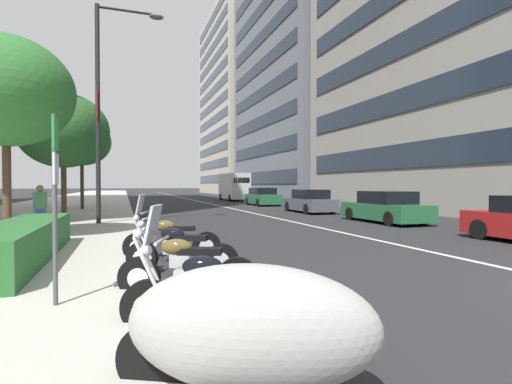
% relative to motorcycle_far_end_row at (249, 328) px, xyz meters
% --- Properties ---
extents(sidewalk_right_plaza, '(160.00, 9.45, 0.15)m').
position_rel_motorcycle_far_end_row_xyz_m(sidewalk_right_plaza, '(30.40, 5.17, -0.51)').
color(sidewalk_right_plaza, '#B2ADA3').
rests_on(sidewalk_right_plaza, ground).
extents(lane_centre_stripe, '(110.00, 0.16, 0.01)m').
position_rel_motorcycle_far_end_row_xyz_m(lane_centre_stripe, '(35.40, -6.40, -0.59)').
color(lane_centre_stripe, silver).
rests_on(lane_centre_stripe, ground).
extents(motorcycle_far_end_row, '(1.60, 2.12, 1.08)m').
position_rel_motorcycle_far_end_row_xyz_m(motorcycle_far_end_row, '(0.00, 0.00, 0.00)').
color(motorcycle_far_end_row, '#9E9E99').
rests_on(motorcycle_far_end_row, ground).
extents(motorcycle_second_in_row, '(0.89, 2.11, 1.47)m').
position_rel_motorcycle_far_end_row_xyz_m(motorcycle_second_in_row, '(1.45, -0.05, -0.16)').
color(motorcycle_second_in_row, black).
rests_on(motorcycle_second_in_row, ground).
extents(motorcycle_nearest_camera, '(0.91, 2.00, 1.09)m').
position_rel_motorcycle_far_end_row_xyz_m(motorcycle_nearest_camera, '(2.88, 0.03, -0.18)').
color(motorcycle_nearest_camera, black).
rests_on(motorcycle_nearest_camera, ground).
extents(motorcycle_mid_row, '(1.12, 1.98, 1.08)m').
position_rel_motorcycle_far_end_row_xyz_m(motorcycle_mid_row, '(4.42, -0.08, -0.18)').
color(motorcycle_mid_row, black).
rests_on(motorcycle_mid_row, ground).
extents(motorcycle_by_sign_pole, '(0.79, 2.12, 1.48)m').
position_rel_motorcycle_far_end_row_xyz_m(motorcycle_by_sign_pole, '(5.83, -0.07, -0.15)').
color(motorcycle_by_sign_pole, black).
rests_on(motorcycle_by_sign_pole, ground).
extents(car_approaching_light, '(4.56, 1.98, 1.41)m').
position_rel_motorcycle_far_end_row_xyz_m(car_approaching_light, '(11.53, -10.25, 0.06)').
color(car_approaching_light, '#236038').
rests_on(car_approaching_light, ground).
extents(car_following_behind, '(4.39, 1.93, 1.41)m').
position_rel_motorcycle_far_end_row_xyz_m(car_following_behind, '(18.21, -9.87, 0.06)').
color(car_following_behind, '#4C515B').
rests_on(car_following_behind, ground).
extents(car_lead_in_lane, '(4.21, 1.94, 1.46)m').
position_rel_motorcycle_far_end_row_xyz_m(car_lead_in_lane, '(26.83, -9.96, 0.10)').
color(car_lead_in_lane, '#236038').
rests_on(car_lead_in_lane, ground).
extents(delivery_van_ahead, '(5.52, 2.15, 2.92)m').
position_rel_motorcycle_far_end_row_xyz_m(delivery_van_ahead, '(36.75, -10.30, 0.96)').
color(delivery_van_ahead, silver).
rests_on(delivery_van_ahead, ground).
extents(parking_sign_by_curb, '(0.32, 0.06, 2.45)m').
position_rel_motorcycle_far_end_row_xyz_m(parking_sign_by_curb, '(2.66, 1.73, 1.09)').
color(parking_sign_by_curb, '#47494C').
rests_on(parking_sign_by_curb, sidewalk_right_plaza).
extents(street_lamp_with_banners, '(1.26, 2.69, 8.77)m').
position_rel_motorcycle_far_end_row_xyz_m(street_lamp_with_banners, '(13.77, 1.51, 4.78)').
color(street_lamp_with_banners, '#232326').
rests_on(street_lamp_with_banners, sidewalk_right_plaza).
extents(clipped_hedge_bed, '(5.69, 1.10, 0.77)m').
position_rel_motorcycle_far_end_row_xyz_m(clipped_hedge_bed, '(6.09, 2.89, -0.06)').
color(clipped_hedge_bed, '#28602D').
rests_on(clipped_hedge_bed, sidewalk_right_plaza).
extents(street_tree_far_plaza, '(3.62, 3.62, 5.71)m').
position_rel_motorcycle_far_end_row_xyz_m(street_tree_far_plaza, '(9.65, 4.02, 3.72)').
color(street_tree_far_plaza, '#473323').
rests_on(street_tree_far_plaza, sidewalk_right_plaza).
extents(street_tree_near_plaza_corner, '(3.82, 3.82, 5.54)m').
position_rel_motorcycle_far_end_row_xyz_m(street_tree_near_plaza_corner, '(15.69, 3.39, 3.47)').
color(street_tree_near_plaza_corner, '#473323').
rests_on(street_tree_near_plaza_corner, sidewalk_right_plaza).
extents(street_tree_mid_sidewalk, '(3.61, 3.61, 5.87)m').
position_rel_motorcycle_far_end_row_xyz_m(street_tree_mid_sidewalk, '(24.15, 3.47, 3.89)').
color(street_tree_mid_sidewalk, '#473323').
rests_on(street_tree_mid_sidewalk, sidewalk_right_plaza).
extents(pedestrian_on_plaza, '(0.34, 0.45, 1.54)m').
position_rel_motorcycle_far_end_row_xyz_m(pedestrian_on_plaza, '(11.08, 3.47, 0.33)').
color(pedestrian_on_plaza, '#33478C').
rests_on(pedestrian_on_plaza, sidewalk_right_plaza).
extents(office_tower_mid_left, '(23.68, 21.67, 32.31)m').
position_rel_motorcycle_far_end_row_xyz_m(office_tower_mid_left, '(41.97, -26.02, 15.57)').
color(office_tower_mid_left, slate).
rests_on(office_tower_mid_left, ground).
extents(office_tower_near_left, '(26.36, 14.44, 35.68)m').
position_rel_motorcycle_far_end_row_xyz_m(office_tower_near_left, '(69.54, -22.41, 17.25)').
color(office_tower_near_left, beige).
rests_on(office_tower_near_left, ground).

